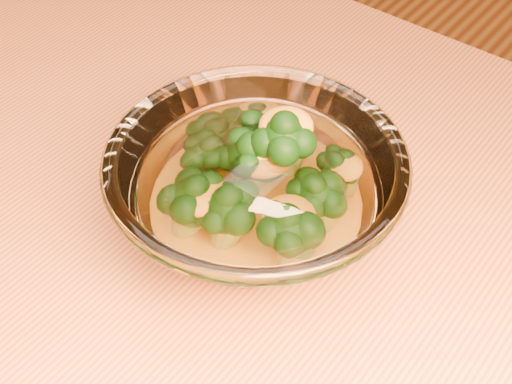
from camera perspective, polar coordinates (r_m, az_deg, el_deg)
glass_bowl at (r=0.54m, az=0.00°, el=-0.36°), size 0.22×0.22×0.10m
cheese_sauce at (r=0.55m, az=0.00°, el=-1.85°), size 0.11×0.11×0.03m
broccoli_heap at (r=0.53m, az=-0.02°, el=1.41°), size 0.15×0.14×0.09m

